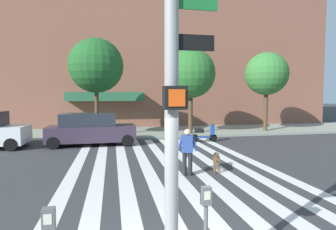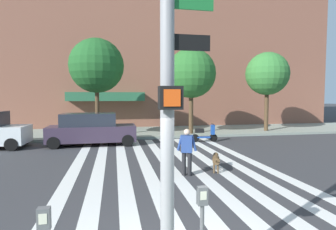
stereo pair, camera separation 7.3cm
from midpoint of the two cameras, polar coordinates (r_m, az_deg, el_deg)
name	(u,v)px [view 2 (the right image)]	position (r m, az deg, el deg)	size (l,w,h in m)	color
ground_plane	(140,166)	(11.18, -5.61, -10.47)	(160.00, 160.00, 0.00)	#353538
sidewalk_far	(128,133)	(20.76, -8.23, -3.61)	(80.00, 6.00, 0.15)	gray
crosswalk_stripes	(168,165)	(11.34, 0.12, -10.23)	(7.65, 12.95, 0.01)	silver
traffic_light_pole	(169,35)	(3.53, 0.75, 16.21)	(0.74, 0.46, 5.80)	gray
parking_meter_curbside	(202,220)	(4.18, 7.61, -20.75)	(0.14, 0.11, 1.36)	#515456
parked_car_behind_first	(91,129)	(16.17, -15.46, -2.88)	(4.84, 1.92, 1.82)	#382B3D
parked_scooter	(204,134)	(16.92, 7.65, -3.93)	(1.63, 0.50, 1.11)	black
street_tree_nearest	(97,66)	(18.53, -14.46, 9.81)	(3.49, 3.49, 6.33)	#4C3823
street_tree_middle	(191,74)	(19.50, 4.93, 8.53)	(3.46, 3.46, 5.95)	#4C3823
street_tree_further	(267,74)	(22.26, 19.94, 7.98)	(3.22, 3.22, 5.93)	#4C3823
pedestrian_dog_walker	(187,149)	(9.69, 4.13, -7.09)	(0.69, 0.35, 1.64)	black
dog_on_leash	(216,160)	(10.42, 10.10, -9.07)	(0.47, 0.96, 0.65)	brown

